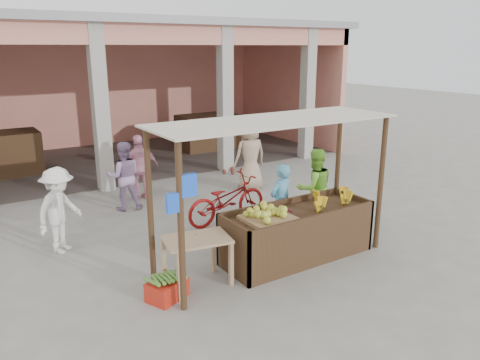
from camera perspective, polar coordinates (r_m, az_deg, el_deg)
ground at (r=7.87m, az=4.03°, el=-10.17°), size 60.00×60.00×0.00m
market_building at (r=15.20m, az=-16.62°, el=12.45°), size 14.40×6.40×4.20m
fruit_stall at (r=7.99m, az=6.98°, el=-6.68°), size 2.60×0.95×0.80m
stall_awning at (r=7.26m, az=3.96°, el=4.14°), size 4.09×1.35×2.39m
banana_heap at (r=8.32m, az=10.97°, el=-2.31°), size 1.01×0.55×0.18m
melon_tray at (r=7.43m, az=3.45°, el=-4.24°), size 0.77×0.67×0.20m
berry_heap at (r=7.67m, az=5.39°, el=-3.88°), size 0.40×0.33×0.13m
side_table at (r=6.96m, az=-5.26°, el=-8.10°), size 1.04×0.79×0.77m
papaya_pile at (r=6.87m, az=-5.31°, el=-6.34°), size 0.66×0.38×0.19m
red_crate at (r=6.89m, az=-8.88°, el=-13.05°), size 0.65×0.57×0.28m
plantain_bundle at (r=6.80m, az=-8.94°, el=-11.70°), size 0.43×0.30×0.09m
produce_sacks at (r=13.19m, az=-0.89°, el=2.01°), size 0.92×0.69×0.56m
vendor_blue at (r=8.57m, az=5.00°, el=-2.41°), size 0.64×0.52×1.53m
vendor_green at (r=9.26m, az=9.07°, el=-0.74°), size 0.88×0.64×1.66m
motorcycle at (r=9.45m, az=-1.62°, el=-2.30°), size 0.76×1.94×0.99m
shopper_a at (r=8.59m, az=-21.21°, el=-3.08°), size 1.15×1.05×1.63m
shopper_b at (r=11.06m, az=-12.11°, el=1.76°), size 0.97×0.53×1.63m
shopper_c at (r=11.57m, az=1.23°, el=3.46°), size 0.97×0.67×1.91m
shopper_f at (r=10.42m, az=-13.99°, el=0.84°), size 0.90×0.65×1.65m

